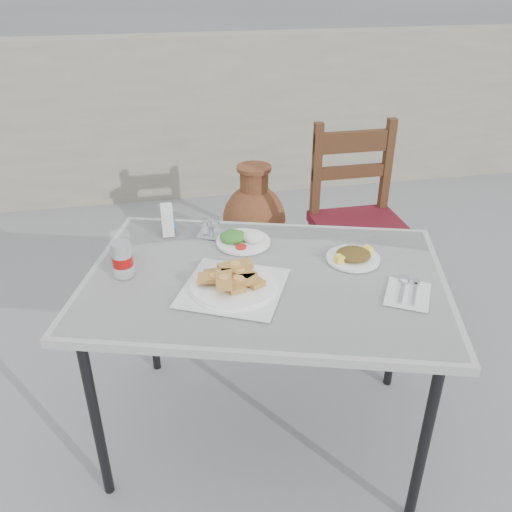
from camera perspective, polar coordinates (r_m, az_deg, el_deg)
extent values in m
plane|color=slate|center=(2.39, 0.25, -16.27)|extent=(80.00, 80.00, 0.00)
cylinder|color=black|center=(1.96, -16.50, -16.24)|extent=(0.04, 0.04, 0.70)
cylinder|color=black|center=(1.89, 17.24, -18.53)|extent=(0.04, 0.04, 0.70)
cylinder|color=black|center=(2.44, -11.07, -5.15)|extent=(0.04, 0.04, 0.70)
cylinder|color=black|center=(2.38, 14.60, -6.53)|extent=(0.04, 0.04, 0.70)
cube|color=silver|center=(1.86, 0.98, -2.51)|extent=(1.42, 1.16, 0.03)
cube|color=white|center=(1.85, 0.98, -2.05)|extent=(1.37, 1.11, 0.00)
cube|color=silver|center=(1.78, -2.39, -3.34)|extent=(0.43, 0.43, 0.00)
cylinder|color=white|center=(1.78, -2.40, -3.11)|extent=(0.28, 0.28, 0.01)
cylinder|color=white|center=(1.78, -2.40, -3.22)|extent=(0.29, 0.29, 0.01)
cylinder|color=white|center=(2.05, -1.35, 1.52)|extent=(0.21, 0.21, 0.01)
ellipsoid|color=white|center=(2.04, -0.27, 2.05)|extent=(0.08, 0.08, 0.05)
ellipsoid|color=#23691E|center=(2.05, -2.43, 2.05)|extent=(0.10, 0.09, 0.04)
cylinder|color=red|center=(2.00, -1.59, 0.97)|extent=(0.04, 0.04, 0.01)
cylinder|color=white|center=(1.97, 10.18, -0.24)|extent=(0.19, 0.19, 0.01)
ellipsoid|color=#185C17|center=(1.96, 10.22, 0.20)|extent=(0.13, 0.12, 0.04)
cylinder|color=#FEE145|center=(1.92, 8.79, -0.33)|extent=(0.04, 0.04, 0.03)
cylinder|color=#FEE145|center=(2.00, 11.69, 0.63)|extent=(0.04, 0.04, 0.03)
cylinder|color=silver|center=(1.87, -13.89, -0.33)|extent=(0.07, 0.07, 0.12)
cylinder|color=#B50E0C|center=(1.88, -13.87, -0.47)|extent=(0.07, 0.07, 0.04)
cylinder|color=silver|center=(1.85, -14.11, 1.26)|extent=(0.06, 0.06, 0.00)
cylinder|color=white|center=(1.99, -14.03, 1.07)|extent=(0.07, 0.07, 0.10)
cylinder|color=black|center=(2.00, -13.96, 0.57)|extent=(0.06, 0.06, 0.06)
cube|color=silver|center=(2.14, -9.32, 3.79)|extent=(0.05, 0.09, 0.11)
cube|color=blue|center=(2.14, -8.59, 3.64)|extent=(0.02, 0.04, 0.06)
cube|color=silver|center=(2.12, -4.74, 2.35)|extent=(0.12, 0.11, 0.01)
cylinder|color=white|center=(2.08, -5.34, 2.88)|extent=(0.02, 0.02, 0.06)
cylinder|color=white|center=(2.09, -4.07, 3.00)|extent=(0.02, 0.02, 0.06)
cylinder|color=silver|center=(2.12, -4.83, 3.27)|extent=(0.03, 0.03, 0.05)
cube|color=silver|center=(1.82, 15.69, -3.87)|extent=(0.21, 0.22, 0.00)
cube|color=silver|center=(1.81, 15.10, -3.63)|extent=(0.08, 0.12, 0.00)
ellipsoid|color=silver|center=(1.88, 15.34, -2.34)|extent=(0.04, 0.05, 0.01)
cube|color=silver|center=(1.81, 16.32, -3.83)|extent=(0.08, 0.12, 0.00)
cube|color=silver|center=(1.88, 16.51, -2.58)|extent=(0.04, 0.04, 0.00)
cube|color=#3A1F0F|center=(2.68, 8.18, -4.38)|extent=(0.04, 0.04, 0.47)
cube|color=#3A1F0F|center=(2.82, 15.47, -3.40)|extent=(0.04, 0.04, 0.47)
cube|color=#3A1F0F|center=(2.98, 5.84, -0.45)|extent=(0.04, 0.04, 0.47)
cube|color=#3A1F0F|center=(3.11, 12.52, 0.26)|extent=(0.04, 0.04, 0.47)
cube|color=maroon|center=(2.76, 11.00, 2.77)|extent=(0.44, 0.44, 0.05)
cube|color=#3A1F0F|center=(2.77, 6.36, 8.54)|extent=(0.04, 0.04, 0.52)
cube|color=#3A1F0F|center=(2.90, 13.58, 8.89)|extent=(0.04, 0.04, 0.52)
cube|color=#3A1F0F|center=(2.78, 10.34, 11.77)|extent=(0.42, 0.03, 0.10)
cube|color=#3A1F0F|center=(2.83, 10.06, 8.74)|extent=(0.42, 0.03, 0.06)
cylinder|color=brown|center=(3.33, -0.19, -0.85)|extent=(0.29, 0.29, 0.07)
ellipsoid|color=brown|center=(3.20, -0.20, 3.47)|extent=(0.38, 0.38, 0.47)
cylinder|color=beige|center=(3.20, -0.20, 3.47)|extent=(0.38, 0.38, 0.05)
cylinder|color=brown|center=(3.09, -0.21, 7.82)|extent=(0.16, 0.16, 0.14)
cylinder|color=brown|center=(3.06, -0.21, 9.23)|extent=(0.20, 0.20, 0.02)
cube|color=gray|center=(4.30, -6.70, 14.19)|extent=(6.00, 0.25, 1.20)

